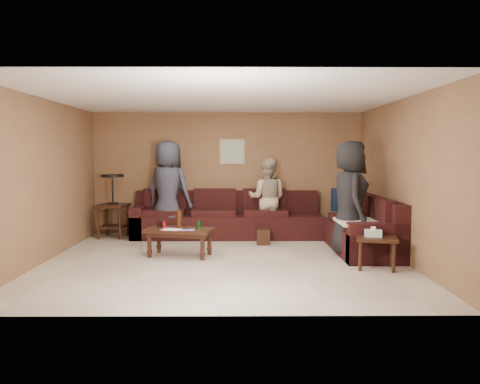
{
  "coord_description": "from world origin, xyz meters",
  "views": [
    {
      "loc": [
        0.2,
        -7.16,
        1.65
      ],
      "look_at": [
        0.25,
        0.85,
        1.0
      ],
      "focal_mm": 35.0,
      "sensor_mm": 36.0,
      "label": 1
    }
  ],
  "objects_px": {
    "sectional_sofa": "(270,225)",
    "end_table_left": "(113,205)",
    "coffee_table": "(180,233)",
    "waste_bin": "(263,237)",
    "side_table_right": "(376,241)",
    "person_middle": "(267,198)",
    "person_left": "(168,190)",
    "person_right": "(350,198)"
  },
  "relations": [
    {
      "from": "sectional_sofa",
      "to": "end_table_left",
      "type": "relative_size",
      "value": 3.71
    },
    {
      "from": "coffee_table",
      "to": "waste_bin",
      "type": "xyz_separation_m",
      "value": [
        1.41,
        0.97,
        -0.24
      ]
    },
    {
      "from": "end_table_left",
      "to": "waste_bin",
      "type": "height_order",
      "value": "end_table_left"
    },
    {
      "from": "sectional_sofa",
      "to": "side_table_right",
      "type": "xyz_separation_m",
      "value": [
        1.38,
        -2.06,
        0.08
      ]
    },
    {
      "from": "side_table_right",
      "to": "coffee_table",
      "type": "bearing_deg",
      "value": 163.61
    },
    {
      "from": "coffee_table",
      "to": "person_middle",
      "type": "height_order",
      "value": "person_middle"
    },
    {
      "from": "waste_bin",
      "to": "person_middle",
      "type": "xyz_separation_m",
      "value": [
        0.11,
        0.64,
        0.65
      ]
    },
    {
      "from": "coffee_table",
      "to": "waste_bin",
      "type": "height_order",
      "value": "coffee_table"
    },
    {
      "from": "sectional_sofa",
      "to": "person_left",
      "type": "bearing_deg",
      "value": 169.16
    },
    {
      "from": "coffee_table",
      "to": "sectional_sofa",
      "type": "bearing_deg",
      "value": 37.76
    },
    {
      "from": "coffee_table",
      "to": "person_right",
      "type": "bearing_deg",
      "value": 0.92
    },
    {
      "from": "side_table_right",
      "to": "person_left",
      "type": "xyz_separation_m",
      "value": [
        -3.33,
        2.43,
        0.55
      ]
    },
    {
      "from": "sectional_sofa",
      "to": "side_table_right",
      "type": "distance_m",
      "value": 2.48
    },
    {
      "from": "coffee_table",
      "to": "person_right",
      "type": "xyz_separation_m",
      "value": [
        2.76,
        0.04,
        0.55
      ]
    },
    {
      "from": "end_table_left",
      "to": "person_middle",
      "type": "xyz_separation_m",
      "value": [
        3.04,
        -0.1,
        0.13
      ]
    },
    {
      "from": "person_left",
      "to": "person_right",
      "type": "bearing_deg",
      "value": 178.67
    },
    {
      "from": "person_middle",
      "to": "sectional_sofa",
      "type": "bearing_deg",
      "value": 104.71
    },
    {
      "from": "sectional_sofa",
      "to": "person_left",
      "type": "distance_m",
      "value": 2.08
    },
    {
      "from": "side_table_right",
      "to": "person_left",
      "type": "relative_size",
      "value": 0.34
    },
    {
      "from": "person_left",
      "to": "end_table_left",
      "type": "bearing_deg",
      "value": 17.0
    },
    {
      "from": "coffee_table",
      "to": "end_table_left",
      "type": "height_order",
      "value": "end_table_left"
    },
    {
      "from": "waste_bin",
      "to": "person_right",
      "type": "distance_m",
      "value": 1.82
    },
    {
      "from": "person_right",
      "to": "person_middle",
      "type": "bearing_deg",
      "value": 38.02
    },
    {
      "from": "side_table_right",
      "to": "waste_bin",
      "type": "xyz_separation_m",
      "value": [
        -1.52,
        1.84,
        -0.26
      ]
    },
    {
      "from": "waste_bin",
      "to": "person_right",
      "type": "relative_size",
      "value": 0.15
    },
    {
      "from": "side_table_right",
      "to": "person_left",
      "type": "height_order",
      "value": "person_left"
    },
    {
      "from": "person_left",
      "to": "sectional_sofa",
      "type": "bearing_deg",
      "value": -166.42
    },
    {
      "from": "sectional_sofa",
      "to": "waste_bin",
      "type": "height_order",
      "value": "sectional_sofa"
    },
    {
      "from": "side_table_right",
      "to": "person_right",
      "type": "relative_size",
      "value": 0.35
    },
    {
      "from": "side_table_right",
      "to": "sectional_sofa",
      "type": "bearing_deg",
      "value": 123.88
    },
    {
      "from": "person_middle",
      "to": "person_right",
      "type": "relative_size",
      "value": 0.84
    },
    {
      "from": "end_table_left",
      "to": "person_left",
      "type": "relative_size",
      "value": 0.66
    },
    {
      "from": "person_right",
      "to": "waste_bin",
      "type": "bearing_deg",
      "value": 55.22
    },
    {
      "from": "waste_bin",
      "to": "person_left",
      "type": "bearing_deg",
      "value": 161.82
    },
    {
      "from": "sectional_sofa",
      "to": "coffee_table",
      "type": "distance_m",
      "value": 1.96
    },
    {
      "from": "waste_bin",
      "to": "coffee_table",
      "type": "bearing_deg",
      "value": -145.32
    },
    {
      "from": "person_left",
      "to": "person_middle",
      "type": "bearing_deg",
      "value": -154.17
    },
    {
      "from": "end_table_left",
      "to": "person_left",
      "type": "distance_m",
      "value": 1.17
    },
    {
      "from": "coffee_table",
      "to": "person_middle",
      "type": "xyz_separation_m",
      "value": [
        1.52,
        1.62,
        0.4
      ]
    },
    {
      "from": "end_table_left",
      "to": "side_table_right",
      "type": "distance_m",
      "value": 5.15
    },
    {
      "from": "end_table_left",
      "to": "person_right",
      "type": "xyz_separation_m",
      "value": [
        4.28,
        -1.67,
        0.28
      ]
    },
    {
      "from": "waste_bin",
      "to": "side_table_right",
      "type": "bearing_deg",
      "value": -50.41
    }
  ]
}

